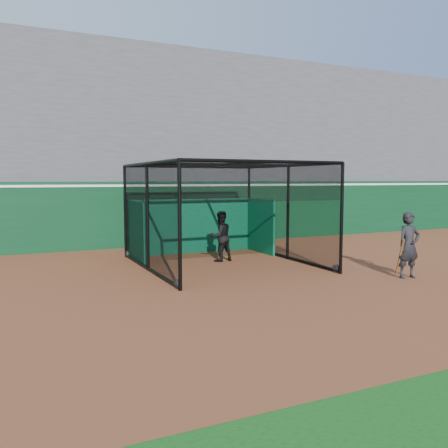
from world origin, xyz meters
name	(u,v)px	position (x,y,z in m)	size (l,w,h in m)	color
ground	(258,292)	(0.00, 0.00, 0.00)	(120.00, 120.00, 0.00)	brown
outfield_wall	(152,213)	(0.00, 8.50, 1.29)	(50.00, 0.50, 2.50)	#09361A
grandstand	(127,138)	(0.00, 12.27, 4.48)	(50.00, 7.85, 8.95)	#4C4C4F
batting_cage	(222,215)	(0.76, 3.60, 1.51)	(4.74, 5.44, 3.02)	black
batter	(220,236)	(0.94, 4.13, 0.79)	(0.77, 0.60, 1.59)	black
on_deck_player	(409,245)	(4.34, -0.27, 0.86)	(0.67, 0.48, 1.73)	black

